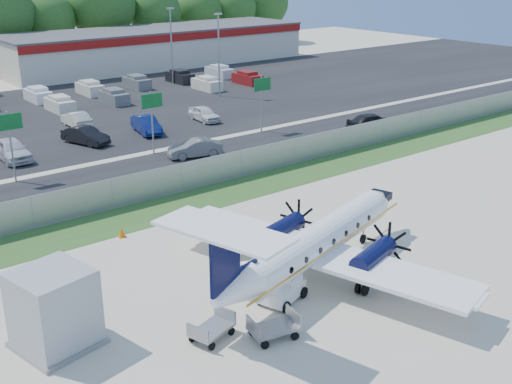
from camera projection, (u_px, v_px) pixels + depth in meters
ground at (329, 266)px, 32.52m from camera, size 170.00×170.00×0.00m
grass_verge at (199, 200)px, 41.37m from camera, size 170.00×4.00×0.02m
access_road at (145, 173)px, 46.53m from camera, size 170.00×8.00×0.02m
parking_lot at (39, 119)px, 62.01m from camera, size 170.00×32.00×0.02m
perimeter_fence at (181, 178)px, 42.50m from camera, size 120.00×0.06×1.99m
building_east at (157, 47)px, 92.42m from camera, size 44.40×12.40×5.24m
sign_left at (10, 132)px, 43.52m from camera, size 1.80×0.26×5.00m
sign_mid at (152, 109)px, 49.91m from camera, size 1.80×0.26×5.00m
sign_right at (262, 92)px, 56.30m from camera, size 1.80×0.26×5.00m
light_pole_ne at (219, 49)px, 70.36m from camera, size 0.90×0.35×9.09m
light_pole_se at (171, 41)px, 77.73m from camera, size 0.90×0.35×9.09m
aircraft at (316, 242)px, 30.73m from camera, size 16.43×16.05×5.02m
pushback_tug at (283, 289)px, 29.19m from camera, size 2.48×2.13×1.18m
baggage_cart_near at (212, 329)px, 26.25m from camera, size 2.11×1.62×0.98m
baggage_cart_far at (274, 327)px, 26.28m from camera, size 2.17×1.54×1.04m
service_container at (54, 312)px, 25.43m from camera, size 3.49×3.49×3.29m
cone_nose at (381, 252)px, 33.58m from camera, size 0.38×0.38×0.54m
cone_starboard_wing at (122, 232)px, 35.87m from camera, size 0.42×0.42×0.59m
road_car_mid at (195, 157)px, 50.36m from camera, size 4.48×2.62×1.40m
road_car_east at (372, 130)px, 58.03m from camera, size 5.07×3.07×1.61m
parked_car_b at (13, 160)px, 49.58m from camera, size 2.03×4.95×1.68m
parked_car_c at (86, 144)px, 53.84m from camera, size 2.92×4.70×1.46m
parked_car_d at (147, 133)px, 57.21m from camera, size 2.48×4.84×1.52m
parked_car_e at (204, 121)px, 61.43m from camera, size 1.96×4.19×1.39m
parked_car_g at (77, 127)px, 59.27m from camera, size 1.70×4.40×1.43m
far_parking_rows at (21, 110)px, 65.70m from camera, size 56.00×10.00×1.60m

